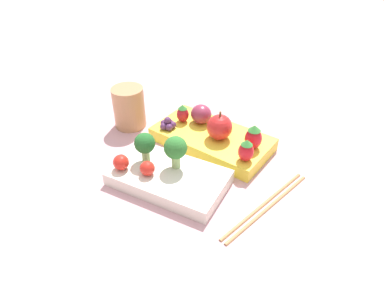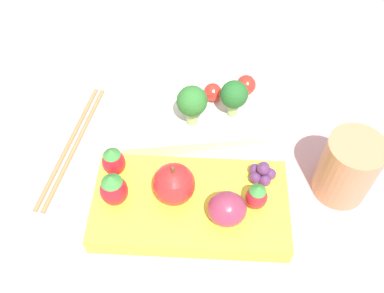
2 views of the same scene
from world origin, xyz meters
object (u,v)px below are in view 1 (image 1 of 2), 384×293
object	(u,v)px
bento_box_fruit	(212,139)
cherry_tomato_0	(121,162)
chopsticks_pair	(266,205)
cherry_tomato_1	(147,168)
plum	(201,114)
grape_cluster	(168,124)
strawberry_1	(246,151)
bento_box_savoury	(169,178)
strawberry_2	(183,114)
broccoli_floret_1	(176,149)
strawberry_0	(253,137)
apple	(220,127)
broccoli_floret_0	(145,144)
drinking_cup	(129,107)

from	to	relation	value
bento_box_fruit	cherry_tomato_0	distance (m)	0.19
chopsticks_pair	cherry_tomato_1	bearing A→B (deg)	20.42
plum	grape_cluster	bearing A→B (deg)	52.30
strawberry_1	plum	xyz separation A→B (m)	(0.13, -0.06, -0.00)
grape_cluster	bento_box_savoury	bearing A→B (deg)	128.99
strawberry_1	strawberry_2	world-z (taller)	strawberry_1
broccoli_floret_1	strawberry_2	distance (m)	0.15
plum	strawberry_0	bearing A→B (deg)	171.66
broccoli_floret_1	strawberry_1	bearing A→B (deg)	-137.32
apple	strawberry_1	world-z (taller)	apple
grape_cluster	chopsticks_pair	distance (m)	0.26
strawberry_0	chopsticks_pair	size ratio (longest dim) A/B	0.23
strawberry_2	broccoli_floret_1	bearing A→B (deg)	121.83
bento_box_fruit	strawberry_1	size ratio (longest dim) A/B	5.41
cherry_tomato_0	strawberry_1	size ratio (longest dim) A/B	0.64
chopsticks_pair	broccoli_floret_0	bearing A→B (deg)	11.37
cherry_tomato_0	grape_cluster	size ratio (longest dim) A/B	0.82
broccoli_floret_1	drinking_cup	size ratio (longest dim) A/B	0.69
plum	strawberry_2	bearing A→B (deg)	28.47
bento_box_fruit	broccoli_floret_0	size ratio (longest dim) A/B	4.14
broccoli_floret_1	drinking_cup	world-z (taller)	drinking_cup
bento_box_fruit	chopsticks_pair	distance (m)	0.19
cherry_tomato_1	plum	xyz separation A→B (m)	(0.02, -0.19, 0.01)
cherry_tomato_0	cherry_tomato_1	bearing A→B (deg)	-162.19
broccoli_floret_0	cherry_tomato_1	world-z (taller)	broccoli_floret_0
cherry_tomato_0	chopsticks_pair	bearing A→B (deg)	-160.09
bento_box_fruit	cherry_tomato_0	size ratio (longest dim) A/B	8.42
broccoli_floret_1	grape_cluster	bearing A→B (deg)	-44.87
broccoli_floret_1	apple	world-z (taller)	same
bento_box_fruit	cherry_tomato_1	distance (m)	0.17
apple	strawberry_1	bearing A→B (deg)	156.48
bento_box_fruit	apple	distance (m)	0.04
chopsticks_pair	grape_cluster	bearing A→B (deg)	-13.52
bento_box_fruit	broccoli_floret_1	distance (m)	0.13
grape_cluster	plum	bearing A→B (deg)	-127.70
apple	drinking_cup	world-z (taller)	drinking_cup
strawberry_2	apple	bearing A→B (deg)	174.75
broccoli_floret_1	cherry_tomato_1	size ratio (longest dim) A/B	2.38
cherry_tomato_1	drinking_cup	distance (m)	0.20
bento_box_savoury	grape_cluster	xyz separation A→B (m)	(0.09, -0.11, 0.02)
bento_box_fruit	grape_cluster	size ratio (longest dim) A/B	6.93
apple	plum	distance (m)	0.07
apple	chopsticks_pair	world-z (taller)	apple
grape_cluster	drinking_cup	xyz separation A→B (m)	(0.10, 0.01, 0.01)
bento_box_fruit	strawberry_0	distance (m)	0.09
bento_box_fruit	drinking_cup	world-z (taller)	drinking_cup
bento_box_fruit	plum	xyz separation A→B (m)	(0.04, -0.02, 0.03)
cherry_tomato_0	bento_box_savoury	bearing A→B (deg)	-151.66
strawberry_2	grape_cluster	world-z (taller)	strawberry_2
bento_box_savoury	cherry_tomato_1	xyz separation A→B (m)	(0.03, 0.02, 0.02)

